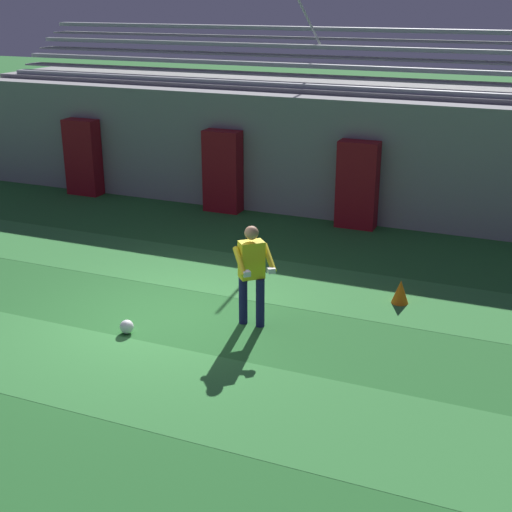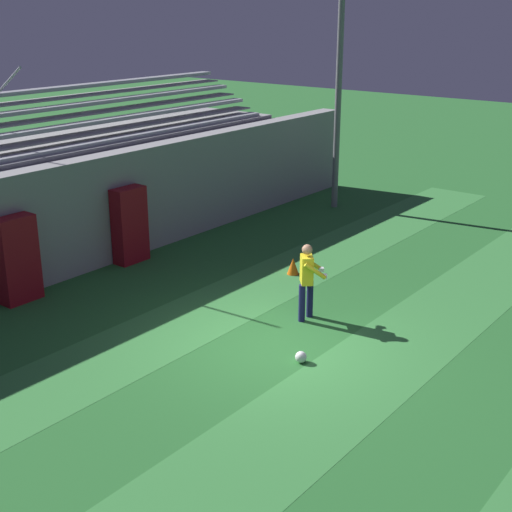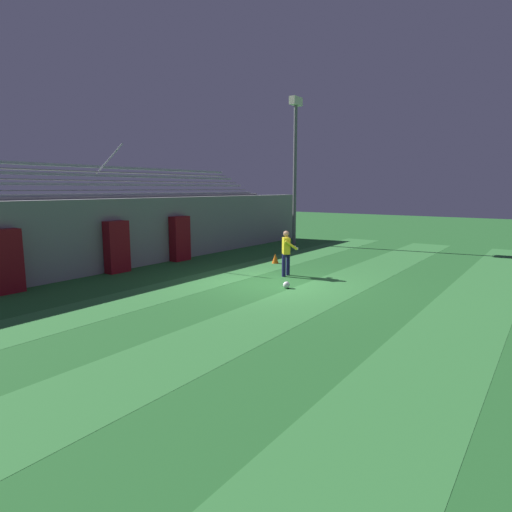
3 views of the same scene
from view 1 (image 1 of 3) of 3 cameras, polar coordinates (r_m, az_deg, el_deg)
name	(u,v)px [view 1 (image 1 of 3)]	position (r m, az deg, el deg)	size (l,w,h in m)	color
ground_plane	(162,317)	(11.92, -7.54, -4.88)	(80.00, 80.00, 0.00)	#286B2D
turf_stripe_mid	(95,369)	(10.51, -12.72, -8.85)	(28.00, 2.05, 0.01)	#38843D
turf_stripe_far	(219,272)	(13.71, -2.94, -1.26)	(28.00, 2.05, 0.01)	#38843D
back_wall	(296,156)	(17.10, 3.22, 8.01)	(24.00, 0.60, 2.80)	gray
padding_pillar_gate_left	(223,171)	(17.32, -2.67, 6.78)	(0.91, 0.44, 1.97)	maroon
padding_pillar_gate_right	(357,185)	(16.21, 8.12, 5.65)	(0.91, 0.44, 1.97)	maroon
padding_pillar_far_left	(83,157)	(19.36, -13.66, 7.68)	(0.91, 0.44, 1.97)	maroon
bleacher_stand	(322,137)	(18.93, 5.28, 9.47)	(18.00, 3.35, 5.03)	gray
goalkeeper	(252,270)	(11.17, -0.33, -1.11)	(0.74, 0.74, 1.67)	#19194C
soccer_ball	(127,327)	(11.42, -10.30, -5.59)	(0.22, 0.22, 0.22)	white
traffic_cone	(400,292)	(12.50, 11.48, -2.82)	(0.30, 0.30, 0.42)	orange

